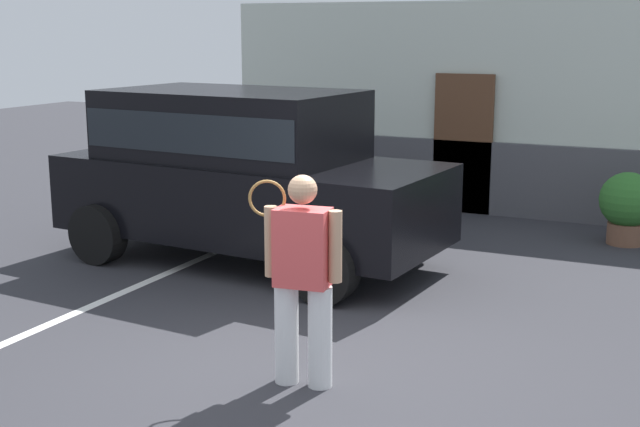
# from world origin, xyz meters

# --- Properties ---
(ground_plane) EXTENTS (40.00, 40.00, 0.00)m
(ground_plane) POSITION_xyz_m (0.00, 0.00, 0.00)
(ground_plane) COLOR #2D2D33
(parking_stripe_0) EXTENTS (0.12, 4.40, 0.01)m
(parking_stripe_0) POSITION_xyz_m (-2.56, 1.50, 0.00)
(parking_stripe_0) COLOR silver
(parking_stripe_0) RESTS_ON ground_plane
(house_frontage) EXTENTS (8.65, 0.40, 3.16)m
(house_frontage) POSITION_xyz_m (-0.01, 6.79, 1.48)
(house_frontage) COLOR silver
(house_frontage) RESTS_ON ground_plane
(parked_suv) EXTENTS (4.74, 2.46, 2.05)m
(parked_suv) POSITION_xyz_m (-2.04, 2.74, 1.15)
(parked_suv) COLOR black
(parked_suv) RESTS_ON ground_plane
(tennis_player_man) EXTENTS (0.76, 0.31, 1.68)m
(tennis_player_man) POSITION_xyz_m (0.23, -0.23, 0.88)
(tennis_player_man) COLOR white
(tennis_player_man) RESTS_ON ground_plane
(potted_plant_by_porch) EXTENTS (0.72, 0.72, 0.95)m
(potted_plant_by_porch) POSITION_xyz_m (2.04, 5.58, 0.53)
(potted_plant_by_porch) COLOR brown
(potted_plant_by_porch) RESTS_ON ground_plane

